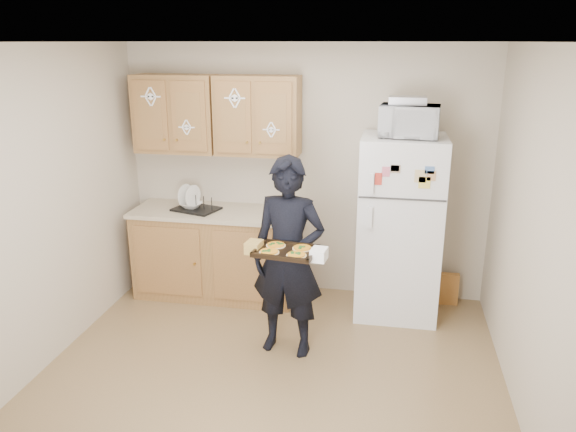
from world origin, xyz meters
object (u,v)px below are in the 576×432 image
(person, at_px, (288,258))
(baking_tray, at_px, (286,252))
(refrigerator, at_px, (399,227))
(dish_rack, at_px, (196,202))
(microwave, at_px, (409,121))

(person, distance_m, baking_tray, 0.34)
(refrigerator, bearing_deg, dish_rack, 179.22)
(refrigerator, relative_size, baking_tray, 3.76)
(refrigerator, relative_size, person, 1.02)
(person, height_order, dish_rack, person)
(refrigerator, xyz_separation_m, microwave, (0.03, -0.05, 0.99))
(person, xyz_separation_m, microwave, (0.91, 0.84, 1.01))
(refrigerator, xyz_separation_m, dish_rack, (-1.99, 0.03, 0.13))
(baking_tray, bearing_deg, microwave, 59.67)
(refrigerator, distance_m, baking_tray, 1.47)
(baking_tray, distance_m, dish_rack, 1.67)
(baking_tray, xyz_separation_m, dish_rack, (-1.14, 1.22, -0.01))
(person, bearing_deg, microwave, 49.90)
(person, distance_m, microwave, 1.60)
(microwave, distance_m, dish_rack, 2.19)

